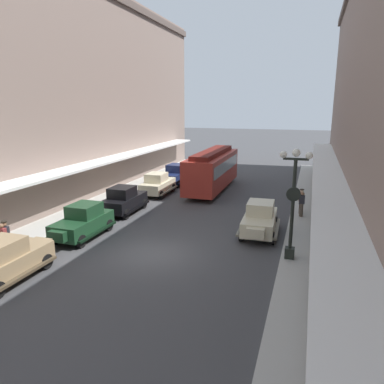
{
  "coord_description": "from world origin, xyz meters",
  "views": [
    {
      "loc": [
        7.02,
        -15.15,
        7.15
      ],
      "look_at": [
        0.0,
        6.0,
        1.8
      ],
      "focal_mm": 33.73,
      "sensor_mm": 36.0,
      "label": 1
    }
  ],
  "objects": [
    {
      "name": "ground_plane",
      "position": [
        0.0,
        0.0,
        0.0
      ],
      "size": [
        200.0,
        200.0,
        0.0
      ],
      "primitive_type": "plane",
      "color": "#424244"
    },
    {
      "name": "sidewalk_left",
      "position": [
        -7.5,
        0.0,
        0.07
      ],
      "size": [
        3.0,
        60.0,
        0.15
      ],
      "primitive_type": "cube",
      "color": "#B7B5AD",
      "rests_on": "ground"
    },
    {
      "name": "sidewalk_right",
      "position": [
        7.5,
        0.0,
        0.07
      ],
      "size": [
        3.0,
        60.0,
        0.15
      ],
      "primitive_type": "cube",
      "color": "#B7B5AD",
      "rests_on": "ground"
    },
    {
      "name": "parked_car_0",
      "position": [
        4.53,
        4.57,
        0.94
      ],
      "size": [
        2.28,
        4.31,
        1.84
      ],
      "color": "beige",
      "rests_on": "ground"
    },
    {
      "name": "parked_car_1",
      "position": [
        -4.75,
        11.34,
        0.94
      ],
      "size": [
        2.18,
        4.27,
        1.84
      ],
      "color": "beige",
      "rests_on": "ground"
    },
    {
      "name": "parked_car_2",
      "position": [
        -4.87,
        5.93,
        0.94
      ],
      "size": [
        2.2,
        4.28,
        1.84
      ],
      "color": "black",
      "rests_on": "ground"
    },
    {
      "name": "parked_car_3",
      "position": [
        -4.85,
        15.65,
        0.94
      ],
      "size": [
        2.21,
        4.29,
        1.84
      ],
      "color": "#19234C",
      "rests_on": "ground"
    },
    {
      "name": "parked_car_4",
      "position": [
        -4.73,
        1.01,
        0.94
      ],
      "size": [
        2.16,
        4.27,
        1.84
      ],
      "color": "#193D23",
      "rests_on": "ground"
    },
    {
      "name": "parked_car_5",
      "position": [
        -4.71,
        -4.39,
        0.94
      ],
      "size": [
        2.17,
        4.27,
        1.84
      ],
      "color": "#997F5B",
      "rests_on": "ground"
    },
    {
      "name": "streetcar",
      "position": [
        -0.93,
        14.35,
        1.9
      ],
      "size": [
        2.63,
        9.63,
        3.46
      ],
      "color": "#A52D23",
      "rests_on": "ground"
    },
    {
      "name": "lamp_post_with_clock",
      "position": [
        6.4,
        1.33,
        2.99
      ],
      "size": [
        1.42,
        0.44,
        5.16
      ],
      "color": "black",
      "rests_on": "sidewalk_right"
    },
    {
      "name": "fire_hydrant",
      "position": [
        -6.35,
        -1.9,
        0.56
      ],
      "size": [
        0.24,
        0.24,
        0.82
      ],
      "color": "#B21E19",
      "rests_on": "sidewalk_left"
    },
    {
      "name": "pedestrian_0",
      "position": [
        -6.49,
        -2.79,
        0.99
      ],
      "size": [
        0.36,
        0.24,
        1.64
      ],
      "color": "slate",
      "rests_on": "sidewalk_left"
    },
    {
      "name": "pedestrian_1",
      "position": [
        -6.56,
        -2.54,
        1.01
      ],
      "size": [
        0.36,
        0.28,
        1.67
      ],
      "color": "#2D2D33",
      "rests_on": "sidewalk_left"
    },
    {
      "name": "pedestrian_2",
      "position": [
        7.71,
        -0.26,
        0.99
      ],
      "size": [
        0.36,
        0.24,
        1.64
      ],
      "color": "#2D2D33",
      "rests_on": "sidewalk_right"
    },
    {
      "name": "pedestrian_3",
      "position": [
        7.43,
        -2.43,
        0.99
      ],
      "size": [
        0.36,
        0.24,
        1.64
      ],
      "color": "#4C4238",
      "rests_on": "sidewalk_right"
    },
    {
      "name": "pedestrian_4",
      "position": [
        6.68,
        8.31,
        0.99
      ],
      "size": [
        0.36,
        0.24,
        1.64
      ],
      "color": "#4C4238",
      "rests_on": "sidewalk_right"
    },
    {
      "name": "pedestrian_5",
      "position": [
        6.63,
        8.96,
        1.01
      ],
      "size": [
        0.36,
        0.28,
        1.67
      ],
      "color": "#4C4238",
      "rests_on": "sidewalk_right"
    }
  ]
}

